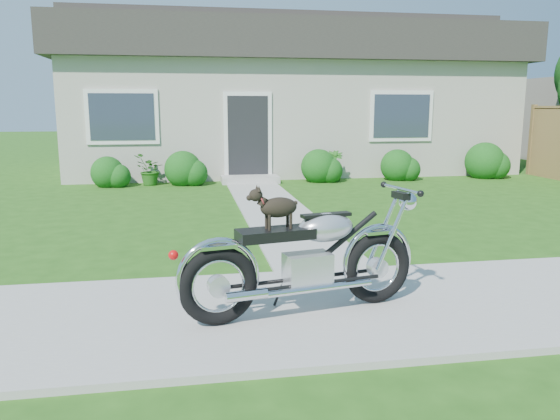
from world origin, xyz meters
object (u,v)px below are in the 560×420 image
Objects in this scene: potted_plant_left at (149,170)px; potted_plant_right at (334,166)px; motorcycle_with_dog at (307,257)px; house at (286,96)px.

potted_plant_right reaches higher than potted_plant_left.
potted_plant_left is at bearing 91.24° from motorcycle_with_dog.
potted_plant_left is 0.34× the size of motorcycle_with_dog.
motorcycle_with_dog is at bearing -77.78° from potted_plant_left.
potted_plant_right is at bearing 62.23° from motorcycle_with_dog.
motorcycle_with_dog is (-2.62, -8.69, 0.16)m from potted_plant_right.
potted_plant_right is 0.35× the size of motorcycle_with_dog.
house is at bearing 41.51° from potted_plant_left.
house is 5.71× the size of motorcycle_with_dog.
house is 3.92m from potted_plant_right.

